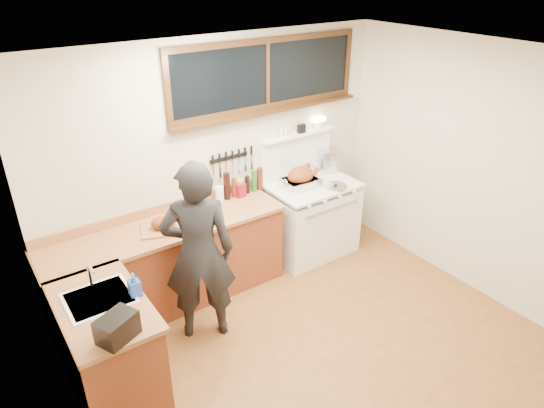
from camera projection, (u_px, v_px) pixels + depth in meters
ground_plane at (320, 351)px, 4.49m from camera, size 4.00×3.50×0.02m
room_shell at (330, 189)px, 3.73m from camera, size 4.10×3.60×2.65m
counter_back at (170, 264)px, 4.93m from camera, size 2.44×0.64×1.00m
counter_left at (109, 349)px, 3.87m from camera, size 0.64×1.09×0.90m
sink_unit at (100, 304)px, 3.76m from camera, size 0.50×0.45×0.37m
vintage_stove at (310, 216)px, 5.81m from camera, size 1.02×0.74×1.57m
back_window at (268, 82)px, 5.10m from camera, size 2.32×0.13×0.77m
knife_strip at (231, 159)px, 5.21m from camera, size 0.52×0.03×0.28m
man at (199, 253)px, 4.32m from camera, size 0.77×0.66×1.78m
soap_bottle at (134, 285)px, 3.73m from camera, size 0.09×0.09×0.20m
toaster at (117, 328)px, 3.31m from camera, size 0.32×0.28×0.18m
cutting_board at (164, 225)px, 4.65m from camera, size 0.51×0.45×0.14m
roast_turkey at (301, 178)px, 5.50m from camera, size 0.45×0.33×0.24m
stockpot at (330, 160)px, 5.91m from camera, size 0.29×0.29×0.27m
saucepan at (307, 171)px, 5.76m from camera, size 0.20×0.31×0.14m
pot_lid at (336, 186)px, 5.52m from camera, size 0.35×0.35×0.04m
coffee_tin at (240, 190)px, 5.28m from camera, size 0.12×0.10×0.16m
pitcher at (220, 194)px, 5.17m from camera, size 0.11×0.11×0.17m
bottle_cluster at (243, 184)px, 5.31m from camera, size 0.49×0.07×0.30m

